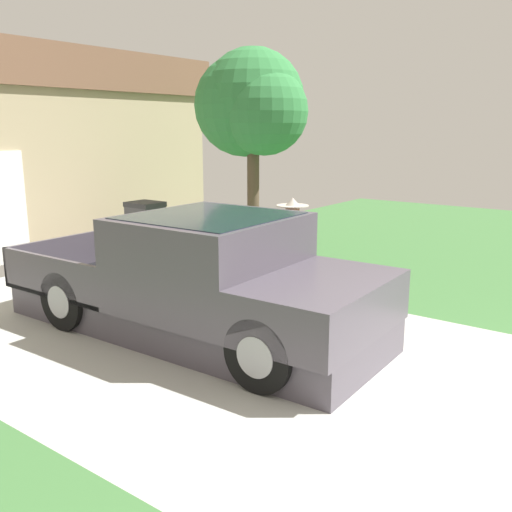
# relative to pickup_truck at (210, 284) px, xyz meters

# --- Properties ---
(pickup_truck) EXTENTS (2.28, 5.28, 1.59)m
(pickup_truck) POSITION_rel_pickup_truck_xyz_m (0.00, 0.00, 0.00)
(pickup_truck) COLOR #4C4650
(pickup_truck) RESTS_ON ground
(person_with_hat) EXTENTS (0.54, 0.47, 1.68)m
(person_with_hat) POSITION_rel_pickup_truck_xyz_m (1.54, -0.25, 0.24)
(person_with_hat) COLOR #333842
(person_with_hat) RESTS_ON ground
(handbag) EXTENTS (0.30, 0.16, 0.45)m
(handbag) POSITION_rel_pickup_truck_xyz_m (1.74, -0.55, -0.56)
(handbag) COLOR beige
(handbag) RESTS_ON ground
(front_yard_tree) EXTENTS (2.19, 2.58, 4.30)m
(front_yard_tree) POSITION_rel_pickup_truck_xyz_m (4.57, 2.75, 2.40)
(front_yard_tree) COLOR brown
(front_yard_tree) RESTS_ON ground
(wheeled_trash_bin) EXTENTS (0.60, 0.72, 1.11)m
(wheeled_trash_bin) POSITION_rel_pickup_truck_xyz_m (2.95, 4.40, -0.11)
(wheeled_trash_bin) COLOR #424247
(wheeled_trash_bin) RESTS_ON ground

